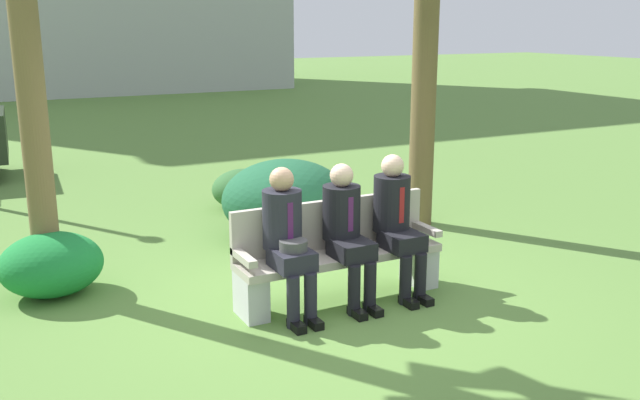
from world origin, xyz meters
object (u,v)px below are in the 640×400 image
at_px(park_bench, 337,254).
at_px(seated_man_right, 397,217).
at_px(shrub_mid_lawn, 285,199).
at_px(shrub_far_lawn, 244,189).
at_px(seated_man_middle, 346,227).
at_px(seated_man_left, 287,235).
at_px(shrub_near_bench, 51,264).

relative_size(park_bench, seated_man_right, 1.49).
bearing_deg(shrub_mid_lawn, shrub_far_lawn, 87.72).
height_order(seated_man_middle, shrub_mid_lawn, seated_man_middle).
bearing_deg(seated_man_left, seated_man_right, 0.37).
height_order(seated_man_left, shrub_mid_lawn, seated_man_left).
bearing_deg(seated_man_middle, shrub_far_lawn, 83.69).
height_order(shrub_mid_lawn, shrub_far_lawn, shrub_mid_lawn).
distance_m(seated_man_left, seated_man_right, 1.11).
bearing_deg(seated_man_middle, seated_man_left, -179.67).
distance_m(seated_man_middle, shrub_mid_lawn, 2.08).
distance_m(shrub_near_bench, shrub_mid_lawn, 2.75).
distance_m(seated_man_right, shrub_near_bench, 3.22).
xyz_separation_m(seated_man_left, shrub_mid_lawn, (0.91, 2.04, -0.25)).
height_order(seated_man_middle, shrub_far_lawn, seated_man_middle).
relative_size(park_bench, seated_man_middle, 1.54).
xyz_separation_m(seated_man_right, shrub_far_lawn, (-0.14, 3.53, -0.46)).
relative_size(park_bench, shrub_near_bench, 2.06).
height_order(seated_man_middle, seated_man_right, seated_man_right).
relative_size(park_bench, shrub_far_lawn, 2.25).
bearing_deg(seated_man_right, seated_man_left, -179.63).
distance_m(seated_man_right, shrub_mid_lawn, 2.06).
xyz_separation_m(park_bench, shrub_mid_lawn, (0.35, 1.91, 0.04)).
height_order(seated_man_right, shrub_mid_lawn, seated_man_right).
distance_m(seated_man_left, shrub_far_lawn, 3.70).
distance_m(park_bench, shrub_mid_lawn, 1.94).
relative_size(seated_man_left, shrub_near_bench, 1.37).
height_order(seated_man_middle, shrub_near_bench, seated_man_middle).
xyz_separation_m(seated_man_middle, shrub_mid_lawn, (0.33, 2.04, -0.24)).
relative_size(seated_man_left, shrub_far_lawn, 1.49).
distance_m(shrub_mid_lawn, shrub_far_lawn, 1.51).
distance_m(seated_man_middle, seated_man_right, 0.53).
relative_size(seated_man_middle, seated_man_right, 0.97).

